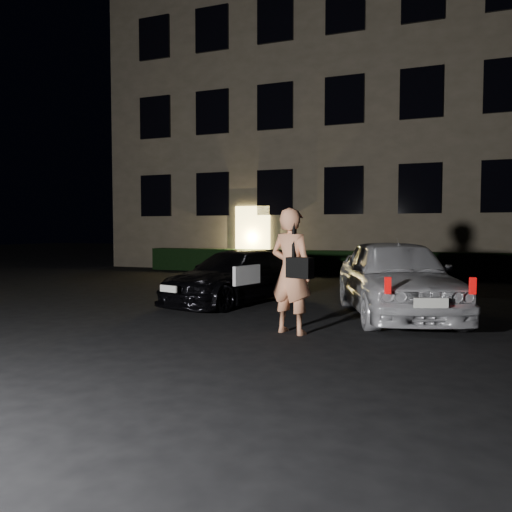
% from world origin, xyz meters
% --- Properties ---
extents(ground, '(80.00, 80.00, 0.00)m').
position_xyz_m(ground, '(0.00, 0.00, 0.00)').
color(ground, black).
rests_on(ground, ground).
extents(building, '(20.00, 8.11, 12.00)m').
position_xyz_m(building, '(-0.00, 14.99, 6.00)').
color(building, brown).
rests_on(building, ground).
extents(hedge, '(15.00, 0.70, 0.85)m').
position_xyz_m(hedge, '(0.00, 10.50, 0.42)').
color(hedge, black).
rests_on(hedge, ground).
extents(sedan, '(2.55, 4.19, 1.14)m').
position_xyz_m(sedan, '(-0.85, 3.07, 0.57)').
color(sedan, black).
rests_on(sedan, ground).
extents(hatch, '(3.00, 4.60, 1.46)m').
position_xyz_m(hatch, '(2.60, 2.53, 0.73)').
color(hatch, silver).
rests_on(hatch, ground).
extents(man, '(0.81, 0.66, 1.93)m').
position_xyz_m(man, '(1.25, 0.35, 0.97)').
color(man, '#E38F63').
rests_on(man, ground).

